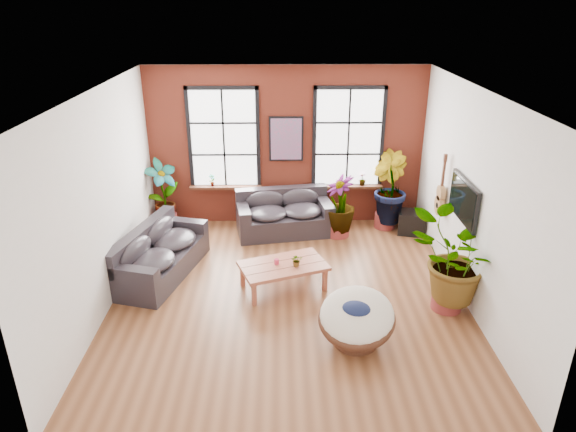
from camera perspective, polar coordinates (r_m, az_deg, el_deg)
name	(u,v)px	position (r m, az deg, el deg)	size (l,w,h in m)	color
room	(288,199)	(8.38, 0.05, 1.88)	(6.04, 6.54, 3.54)	brown
sofa_back	(284,214)	(11.18, -0.45, 0.22)	(2.16, 1.31, 0.93)	#262027
sofa_left	(158,254)	(9.81, -14.24, -4.13)	(1.52, 2.44, 0.90)	#262027
coffee_table	(283,267)	(9.05, -0.53, -5.69)	(1.68, 1.31, 0.57)	#9D4F38
papasan_chair	(357,318)	(7.76, 7.63, -11.20)	(1.43, 1.44, 0.85)	#502C1C
poster	(286,139)	(11.21, -0.21, 8.55)	(0.74, 0.06, 0.98)	black
tv_wall_unit	(456,200)	(9.39, 18.22, 1.74)	(0.13, 1.86, 1.20)	black
media_box	(412,222)	(11.52, 13.61, -0.70)	(0.69, 0.61, 0.49)	black
pot_back_left	(167,221)	(11.75, -13.32, -0.57)	(0.56, 0.56, 0.34)	maroon
pot_back_right	(385,220)	(11.70, 10.71, -0.46)	(0.60, 0.60, 0.34)	maroon
pot_right_wall	(447,299)	(9.01, 17.24, -8.75)	(0.61, 0.61, 0.37)	maroon
pot_mid	(338,227)	(11.16, 5.53, -1.25)	(0.63, 0.63, 0.37)	maroon
floor_plant_back_left	(163,192)	(11.51, -13.72, 2.65)	(0.76, 0.52, 1.45)	#184E15
floor_plant_back_right	(388,188)	(11.45, 11.08, 3.13)	(0.87, 0.70, 1.58)	#184E15
floor_plant_right_wall	(454,261)	(8.63, 17.95, -4.73)	(1.36, 1.18, 1.51)	#184E15
floor_plant_mid	(340,203)	(10.93, 5.76, 1.39)	(0.68, 0.68, 1.22)	#184E15
table_plant	(297,260)	(8.92, 0.98, -4.94)	(0.20, 0.17, 0.22)	#184E15
sill_plant_left	(212,180)	(11.53, -8.45, 3.96)	(0.14, 0.10, 0.27)	#184E15
sill_plant_right	(362,179)	(11.57, 8.27, 4.05)	(0.15, 0.15, 0.27)	#184E15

